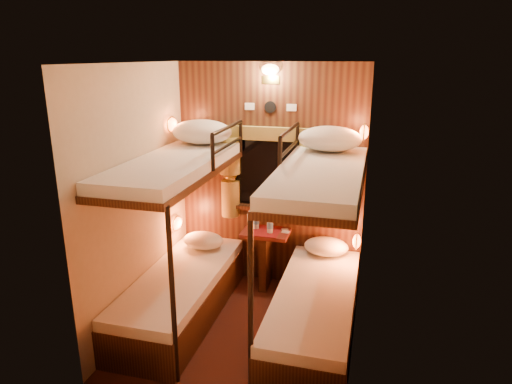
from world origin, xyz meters
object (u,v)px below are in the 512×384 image
(bunk_left, at_px, (180,263))
(bottle_right, at_px, (270,224))
(bunk_right, at_px, (316,279))
(bottle_left, at_px, (256,220))
(table, at_px, (266,251))

(bunk_left, relative_size, bottle_right, 8.27)
(bunk_left, height_order, bottle_right, bunk_left)
(bunk_right, height_order, bottle_right, bunk_right)
(bunk_right, relative_size, bottle_left, 7.97)
(bunk_right, distance_m, table, 1.02)
(table, bearing_deg, bunk_left, -129.67)
(table, relative_size, bottle_left, 2.75)
(bottle_right, bearing_deg, table, 149.57)
(table, bearing_deg, bottle_right, -30.43)
(bunk_left, height_order, bunk_right, same)
(bottle_left, bearing_deg, bottle_right, -25.93)
(bunk_right, distance_m, bottle_left, 1.15)
(bunk_right, distance_m, bottle_right, 0.98)
(bunk_left, distance_m, bunk_right, 1.30)
(bunk_left, bearing_deg, bunk_right, 0.00)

